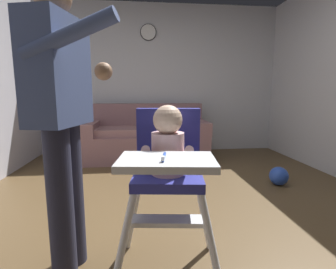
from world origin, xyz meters
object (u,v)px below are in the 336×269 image
couch (147,137)px  wall_clock (148,32)px  toy_ball (279,176)px  adult_standing (62,115)px  high_chair (168,160)px

couch → wall_clock: (0.06, 0.48, 1.71)m
wall_clock → toy_ball: bearing=-53.7°
adult_standing → wall_clock: size_ratio=5.94×
toy_ball → couch: bearing=135.7°
couch → toy_ball: bearing=45.7°
adult_standing → toy_ball: size_ratio=7.71×
wall_clock → couch: bearing=-97.0°
high_chair → adult_standing: size_ratio=0.61×
couch → toy_ball: size_ratio=9.00×
couch → high_chair: 2.78m
couch → adult_standing: bearing=-11.5°
high_chair → wall_clock: size_ratio=3.61×
high_chair → adult_standing: (-0.57, 0.14, 0.23)m
high_chair → wall_clock: wall_clock is taller
adult_standing → high_chair: bearing=-0.1°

